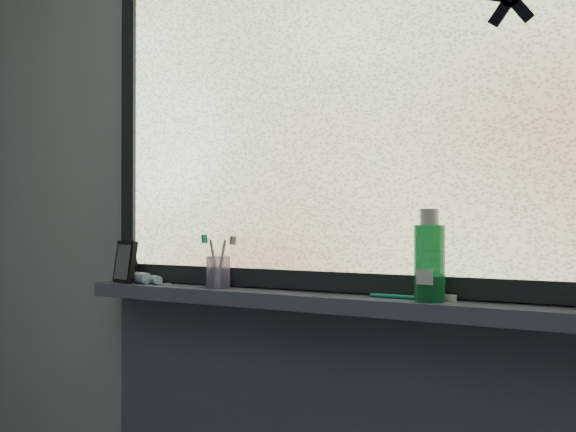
# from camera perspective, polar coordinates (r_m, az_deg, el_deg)

# --- Properties ---
(wall_back) EXTENTS (3.00, 0.01, 2.50)m
(wall_back) POSITION_cam_1_polar(r_m,az_deg,el_deg) (1.70, 6.10, 0.94)
(wall_back) COLOR #9EA3A8
(wall_back) RESTS_ON ground
(windowsill) EXTENTS (1.62, 0.14, 0.04)m
(windowsill) POSITION_cam_1_polar(r_m,az_deg,el_deg) (1.64, 5.04, -7.74)
(windowsill) COLOR #484B60
(windowsill) RESTS_ON wall_back
(window_pane) EXTENTS (1.50, 0.01, 1.00)m
(window_pane) POSITION_cam_1_polar(r_m,az_deg,el_deg) (1.71, 5.77, 10.39)
(window_pane) COLOR silver
(window_pane) RESTS_ON wall_back
(frame_bottom) EXTENTS (1.60, 0.03, 0.05)m
(frame_bottom) POSITION_cam_1_polar(r_m,az_deg,el_deg) (1.68, 5.73, -5.86)
(frame_bottom) COLOR black
(frame_bottom) RESTS_ON windowsill
(frame_left) EXTENTS (0.05, 0.03, 1.10)m
(frame_left) POSITION_cam_1_polar(r_m,az_deg,el_deg) (2.14, -13.82, 8.18)
(frame_left) COLOR black
(frame_left) RESTS_ON wall_back
(vanity_mirror) EXTENTS (0.11, 0.08, 0.13)m
(vanity_mirror) POSITION_cam_1_polar(r_m,az_deg,el_deg) (2.04, -14.28, -3.97)
(vanity_mirror) COLOR black
(vanity_mirror) RESTS_ON windowsill
(toothpaste_tube) EXTENTS (0.19, 0.11, 0.03)m
(toothpaste_tube) POSITION_cam_1_polar(r_m,az_deg,el_deg) (1.99, -12.43, -5.42)
(toothpaste_tube) COLOR white
(toothpaste_tube) RESTS_ON windowsill
(toothbrush_cup) EXTENTS (0.09, 0.09, 0.09)m
(toothbrush_cup) POSITION_cam_1_polar(r_m,az_deg,el_deg) (1.83, -6.22, -4.98)
(toothbrush_cup) COLOR #A89CCE
(toothbrush_cup) RESTS_ON windowsill
(toothbrush_lying) EXTENTS (0.23, 0.02, 0.02)m
(toothbrush_lying) POSITION_cam_1_polar(r_m,az_deg,el_deg) (1.58, 10.49, -7.01)
(toothbrush_lying) COLOR #0D7A5E
(toothbrush_lying) RESTS_ON windowsill
(mouthwash_bottle) EXTENTS (0.09, 0.09, 0.18)m
(mouthwash_bottle) POSITION_cam_1_polar(r_m,az_deg,el_deg) (1.54, 12.47, -3.42)
(mouthwash_bottle) COLOR #1B8C45
(mouthwash_bottle) RESTS_ON windowsill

